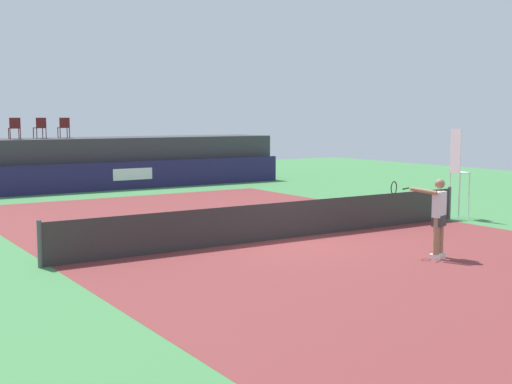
% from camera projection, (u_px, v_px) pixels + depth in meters
% --- Properties ---
extents(ground_plane, '(48.00, 48.00, 0.00)m').
position_uv_depth(ground_plane, '(225.00, 224.00, 20.02)').
color(ground_plane, '#3D7A42').
extents(court_inner, '(12.00, 22.00, 0.00)m').
position_uv_depth(court_inner, '(284.00, 239.00, 17.52)').
color(court_inner, maroon).
rests_on(court_inner, ground).
extents(sponsor_wall, '(18.00, 0.22, 1.20)m').
position_uv_depth(sponsor_wall, '(99.00, 177.00, 28.71)').
color(sponsor_wall, '#231E4C').
rests_on(sponsor_wall, ground).
extents(spectator_platform, '(18.00, 2.80, 2.20)m').
position_uv_depth(spectator_platform, '(84.00, 163.00, 30.16)').
color(spectator_platform, '#38383D').
rests_on(spectator_platform, ground).
extents(spectator_chair_far_left, '(0.48, 0.48, 0.89)m').
position_uv_depth(spectator_chair_far_left, '(15.00, 127.00, 28.16)').
color(spectator_chair_far_left, '#561919').
rests_on(spectator_chair_far_left, spectator_platform).
extents(spectator_chair_left, '(0.47, 0.47, 0.89)m').
position_uv_depth(spectator_chair_left, '(40.00, 127.00, 29.07)').
color(spectator_chair_left, '#561919').
rests_on(spectator_chair_left, spectator_platform).
extents(spectator_chair_center, '(0.47, 0.47, 0.89)m').
position_uv_depth(spectator_chair_center, '(64.00, 127.00, 29.66)').
color(spectator_chair_center, '#561919').
rests_on(spectator_chair_center, spectator_platform).
extents(umpire_chair, '(0.49, 0.49, 2.76)m').
position_uv_depth(umpire_chair, '(458.00, 167.00, 20.89)').
color(umpire_chair, white).
rests_on(umpire_chair, ground).
extents(tennis_net, '(12.40, 0.02, 0.95)m').
position_uv_depth(tennis_net, '(284.00, 221.00, 17.46)').
color(tennis_net, '#2D2D2D').
rests_on(tennis_net, ground).
extents(net_post_near, '(0.10, 0.10, 1.00)m').
position_uv_depth(net_post_near, '(40.00, 244.00, 14.11)').
color(net_post_near, '#4C4C51').
rests_on(net_post_near, ground).
extents(net_post_far, '(0.10, 0.10, 1.00)m').
position_uv_depth(net_post_far, '(449.00, 203.00, 20.82)').
color(net_post_far, '#4C4C51').
rests_on(net_post_far, ground).
extents(tennis_player, '(0.98, 1.08, 1.77)m').
position_uv_depth(tennis_player, '(437.00, 215.00, 15.05)').
color(tennis_player, white).
rests_on(tennis_player, court_inner).
extents(tennis_ball, '(0.07, 0.07, 0.07)m').
position_uv_depth(tennis_ball, '(274.00, 218.00, 20.86)').
color(tennis_ball, '#D8EA33').
rests_on(tennis_ball, court_inner).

